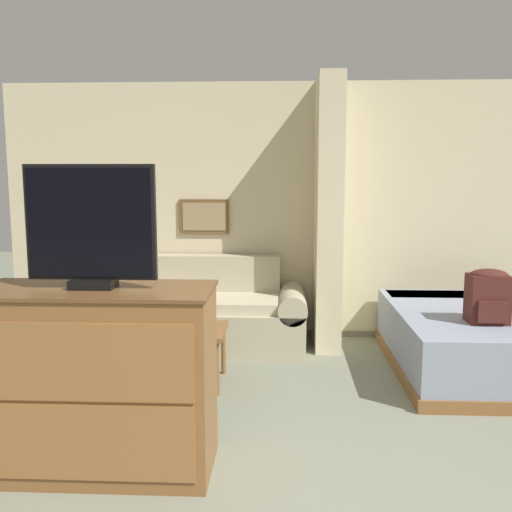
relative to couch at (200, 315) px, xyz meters
name	(u,v)px	position (x,y,z in m)	size (l,w,h in m)	color
wall_back	(318,212)	(1.18, 0.48, 0.98)	(6.45, 0.16, 2.60)	beige
wall_partition_pillar	(328,214)	(1.24, 0.09, 0.99)	(0.24, 0.66, 2.60)	beige
couch	(200,315)	(0.00, 0.00, 0.00)	(2.08, 0.84, 0.87)	#B7AD8E
coffee_table	(189,336)	(0.07, -1.02, 0.08)	(0.58, 0.56, 0.45)	brown
side_table	(77,300)	(-1.21, -0.03, 0.15)	(0.38, 0.38, 0.58)	brown
table_lamp	(75,260)	(-1.21, -0.03, 0.54)	(0.37, 0.37, 0.42)	tan
tv_dresser	(97,380)	(-0.23, -2.39, 0.21)	(1.32, 0.57, 1.06)	brown
tv	(91,228)	(-0.23, -2.39, 1.08)	(0.71, 0.16, 0.68)	black
bed	(478,340)	(2.50, -0.57, -0.05)	(1.46, 1.91, 0.52)	brown
backpack	(488,295)	(2.42, -0.97, 0.43)	(0.30, 0.25, 0.43)	#471E19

